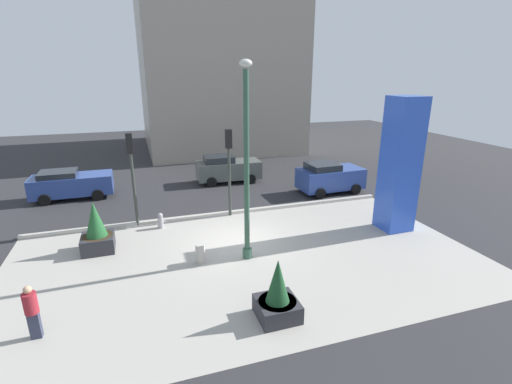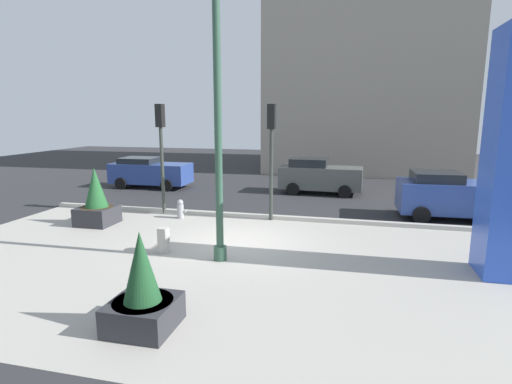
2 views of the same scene
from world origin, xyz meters
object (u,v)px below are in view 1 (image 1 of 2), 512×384
object	(u,v)px
potted_plant_near_right	(277,296)
traffic_light_corner	(132,164)
traffic_light_far_side	(229,158)
car_curb_east	(71,184)
lamp_post	(247,169)
car_intersection	(330,177)
car_passing_lane	(227,169)
concrete_bollard	(200,253)
potted_plant_near_left	(97,232)
art_pillar_blue	(400,165)
fire_hydrant	(161,221)
pedestrian_by_curb	(32,310)

from	to	relation	value
potted_plant_near_right	traffic_light_corner	bearing A→B (deg)	113.90
traffic_light_far_side	car_curb_east	distance (m)	9.85
lamp_post	car_curb_east	size ratio (longest dim) A/B	1.70
car_curb_east	car_intersection	size ratio (longest dim) A/B	1.11
car_passing_lane	car_intersection	bearing A→B (deg)	-37.08
concrete_bollard	traffic_light_far_side	size ratio (longest dim) A/B	0.17
potted_plant_near_left	car_curb_east	world-z (taller)	potted_plant_near_left
traffic_light_corner	art_pillar_blue	bearing A→B (deg)	-19.54
art_pillar_blue	car_intersection	distance (m)	6.14
potted_plant_near_left	car_curb_east	xyz separation A→B (m)	(-1.88, 7.54, 0.02)
art_pillar_blue	traffic_light_corner	distance (m)	12.00
fire_hydrant	car_curb_east	world-z (taller)	car_curb_east
pedestrian_by_curb	art_pillar_blue	bearing A→B (deg)	13.04
art_pillar_blue	traffic_light_corner	bearing A→B (deg)	160.46
car_curb_east	lamp_post	bearing A→B (deg)	-53.34
lamp_post	potted_plant_near_left	xyz separation A→B (m)	(-5.58, 2.48, -2.77)
art_pillar_blue	pedestrian_by_curb	bearing A→B (deg)	-166.96
lamp_post	car_passing_lane	distance (m)	10.95
potted_plant_near_left	fire_hydrant	distance (m)	3.06
traffic_light_corner	car_intersection	size ratio (longest dim) A/B	1.13
car_passing_lane	potted_plant_near_right	bearing A→B (deg)	-98.19
traffic_light_corner	car_passing_lane	bearing A→B (deg)	44.67
car_curb_east	fire_hydrant	bearing A→B (deg)	-53.22
potted_plant_near_right	traffic_light_far_side	bearing A→B (deg)	85.08
traffic_light_far_side	car_curb_east	xyz separation A→B (m)	(-7.95, 5.41, -2.11)
art_pillar_blue	traffic_light_far_side	size ratio (longest dim) A/B	1.38
car_curb_east	pedestrian_by_curb	distance (m)	12.63
lamp_post	pedestrian_by_curb	size ratio (longest dim) A/B	4.57
art_pillar_blue	potted_plant_near_left	size ratio (longest dim) A/B	2.85
art_pillar_blue	fire_hydrant	xyz separation A→B (m)	(-10.29, 3.35, -2.63)
concrete_bollard	car_curb_east	bearing A→B (deg)	119.93
art_pillar_blue	potted_plant_near_left	bearing A→B (deg)	172.03
potted_plant_near_right	car_intersection	world-z (taller)	potted_plant_near_right
potted_plant_near_left	fire_hydrant	world-z (taller)	potted_plant_near_left
lamp_post	concrete_bollard	xyz separation A→B (m)	(-1.80, 0.20, -3.23)
potted_plant_near_left	car_passing_lane	world-z (taller)	potted_plant_near_left
traffic_light_far_side	lamp_post	bearing A→B (deg)	-96.14
concrete_bollard	traffic_light_corner	size ratio (longest dim) A/B	0.17
potted_plant_near_right	traffic_light_far_side	distance (m)	8.76
potted_plant_near_right	lamp_post	bearing A→B (deg)	86.55
lamp_post	art_pillar_blue	bearing A→B (deg)	5.30
car_passing_lane	fire_hydrant	bearing A→B (deg)	-126.81
lamp_post	car_curb_east	xyz separation A→B (m)	(-7.46, 10.02, -2.74)
fire_hydrant	traffic_light_far_side	world-z (taller)	traffic_light_far_side
potted_plant_near_left	car_passing_lane	size ratio (longest dim) A/B	0.50
potted_plant_near_right	car_curb_east	distance (m)	15.62
art_pillar_blue	potted_plant_near_left	xyz separation A→B (m)	(-12.89, 1.80, -2.17)
potted_plant_near_right	fire_hydrant	xyz separation A→B (m)	(-2.75, 7.86, -0.34)
traffic_light_far_side	fire_hydrant	bearing A→B (deg)	-170.58
traffic_light_far_side	pedestrian_by_curb	xyz separation A→B (m)	(-7.33, -7.21, -2.07)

